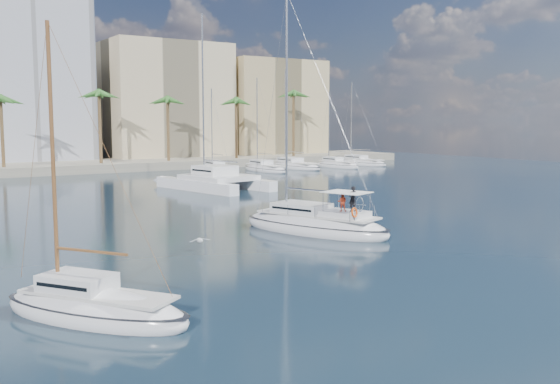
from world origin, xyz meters
TOP-DOWN VIEW (x-y plane):
  - ground at (0.00, 0.00)m, footprint 160.00×160.00m
  - quay at (0.00, 61.00)m, footprint 120.00×14.00m
  - building_beige at (22.00, 70.00)m, footprint 20.00×14.00m
  - building_tan_right at (42.00, 68.00)m, footprint 18.00×12.00m
  - palm_centre at (0.00, 57.00)m, footprint 3.60×3.60m
  - palm_right at (34.00, 57.00)m, footprint 3.60×3.60m
  - main_sloop at (3.75, 2.15)m, footprint 6.92×11.48m
  - small_sloop at (-13.59, -7.79)m, footprint 6.53×8.01m
  - catamaran at (10.10, 28.33)m, footprint 8.50×13.56m
  - seagull at (-5.02, 1.07)m, footprint 1.23×0.53m
  - moored_yacht_a at (20.00, 47.00)m, footprint 3.37×9.52m
  - moored_yacht_b at (26.50, 45.00)m, footprint 3.32×10.83m
  - moored_yacht_c at (33.00, 47.00)m, footprint 3.98×12.33m
  - moored_yacht_d at (39.50, 45.00)m, footprint 3.52×9.55m
  - moored_yacht_e at (46.00, 47.00)m, footprint 4.61×11.11m

SIDE VIEW (x-z plane):
  - ground at x=0.00m, z-range 0.00..0.00m
  - moored_yacht_a at x=20.00m, z-range -5.95..5.95m
  - moored_yacht_b at x=26.50m, z-range -6.86..6.86m
  - moored_yacht_c at x=33.00m, z-range -7.77..7.77m
  - moored_yacht_d at x=39.50m, z-range -5.95..5.95m
  - moored_yacht_e at x=46.00m, z-range -6.86..6.86m
  - small_sloop at x=-13.59m, z-range -5.31..6.14m
  - main_sloop at x=3.75m, z-range -7.61..8.63m
  - seagull at x=-5.02m, z-range 0.48..0.70m
  - quay at x=0.00m, z-range 0.00..1.20m
  - catamaran at x=10.10m, z-range -8.00..10.33m
  - building_tan_right at x=42.00m, z-range 0.00..18.00m
  - building_beige at x=22.00m, z-range 0.00..20.00m
  - palm_centre at x=0.00m, z-range 4.13..16.43m
  - palm_right at x=34.00m, z-range 4.13..16.43m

